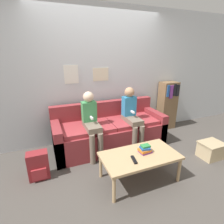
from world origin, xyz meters
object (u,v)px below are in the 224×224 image
object	(u,v)px
coffee_table	(140,157)
bookshelf	(167,105)
person_left	(91,121)
backpack	(38,166)
couch	(109,132)
tv_remote	(134,160)
storage_box	(211,150)
person_right	(132,115)

from	to	relation	value
coffee_table	bookshelf	bearing A→B (deg)	41.51
person_left	backpack	world-z (taller)	person_left
couch	bookshelf	bearing A→B (deg)	10.83
tv_remote	storage_box	xyz separation A→B (m)	(1.58, 0.10, -0.27)
couch	bookshelf	distance (m)	1.63
person_right	tv_remote	xyz separation A→B (m)	(-0.48, -0.96, -0.24)
person_left	storage_box	world-z (taller)	person_left
backpack	tv_remote	bearing A→B (deg)	-28.86
person_right	bookshelf	xyz separation A→B (m)	(1.21, 0.48, -0.09)
couch	backpack	distance (m)	1.38
coffee_table	bookshelf	size ratio (longest dim) A/B	0.97
person_right	storage_box	xyz separation A→B (m)	(1.11, -0.87, -0.51)
coffee_table	backpack	xyz separation A→B (m)	(-1.33, 0.57, -0.16)
storage_box	backpack	world-z (taller)	backpack
person_right	backpack	size ratio (longest dim) A/B	2.75
coffee_table	backpack	bearing A→B (deg)	156.92
person_left	storage_box	size ratio (longest dim) A/B	2.91
storage_box	couch	bearing A→B (deg)	144.75
coffee_table	person_right	size ratio (longest dim) A/B	0.94
coffee_table	person_left	bearing A→B (deg)	116.77
couch	backpack	size ratio (longest dim) A/B	5.01
tv_remote	backpack	size ratio (longest dim) A/B	0.42
person_left	couch	bearing A→B (deg)	24.70
couch	person_right	world-z (taller)	person_right
couch	tv_remote	bearing A→B (deg)	-95.11
couch	person_right	distance (m)	0.55
bookshelf	person_right	bearing A→B (deg)	-158.15
coffee_table	person_right	bearing A→B (deg)	69.32
tv_remote	bookshelf	size ratio (longest dim) A/B	0.16
tv_remote	backpack	bearing A→B (deg)	162.17
storage_box	tv_remote	bearing A→B (deg)	-176.40
person_right	backpack	bearing A→B (deg)	-169.39
person_right	bookshelf	distance (m)	1.30
couch	coffee_table	distance (m)	1.06
backpack	couch	bearing A→B (deg)	20.94
tv_remote	bookshelf	world-z (taller)	bookshelf
person_left	storage_box	xyz separation A→B (m)	(1.88, -0.86, -0.50)
storage_box	bookshelf	bearing A→B (deg)	85.78
person_left	tv_remote	world-z (taller)	person_left
couch	tv_remote	xyz separation A→B (m)	(-0.10, -1.15, 0.12)
coffee_table	storage_box	bearing A→B (deg)	0.51
person_left	tv_remote	distance (m)	1.03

